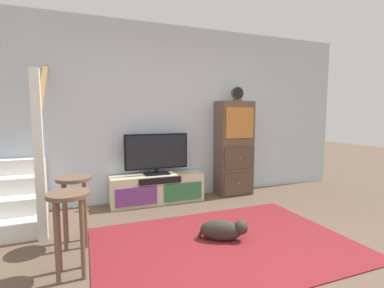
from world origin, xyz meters
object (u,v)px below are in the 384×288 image
Objects in this scene: side_cabinet at (234,148)px; bar_stool_far at (75,195)px; desk_clock at (237,94)px; media_console at (157,189)px; dog at (224,230)px; bar_stool_near at (69,214)px; television at (157,153)px.

side_cabinet reaches higher than bar_stool_far.
bar_stool_far is at bearing -156.99° from desk_clock.
media_console is 1.55m from dog.
side_cabinet reaches higher than bar_stool_near.
dog is at bearing 4.65° from bar_stool_near.
bar_stool_near is 0.58m from bar_stool_far.
television is 1.63m from desk_clock.
desk_clock is 0.47× the size of dog.
bar_stool_near is (-1.14, -1.63, 0.31)m from media_console.
desk_clock is at bearing -0.20° from media_console.
television is at bearing 43.95° from bar_stool_far.
bar_stool_far is (-2.43, -1.06, -0.25)m from side_cabinet.
bar_stool_near is at bearing -124.61° from television.
media_console is 1.97× the size of bar_stool_near.
side_cabinet reaches higher than dog.
media_console is at bearing -90.00° from television.
side_cabinet is 2.97m from bar_stool_near.
desk_clock is (1.35, -0.00, 1.45)m from media_console.
bar_stool_near is (-1.14, -1.66, -0.23)m from television.
television reaches higher than media_console.
bar_stool_far is 1.42× the size of dog.
television reaches higher than bar_stool_far.
media_console is 2.79× the size of dog.
television is at bearing 55.39° from bar_stool_near.
dog is (1.48, 0.12, -0.41)m from bar_stool_near.
television is at bearing 179.40° from side_cabinet.
bar_stool_far reaches higher than media_console.
media_console is at bearing 43.30° from bar_stool_far.
television is at bearing 102.28° from dog.
side_cabinet is 0.89m from desk_clock.
desk_clock reaches higher than television.
desk_clock is at bearing 55.96° from dog.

